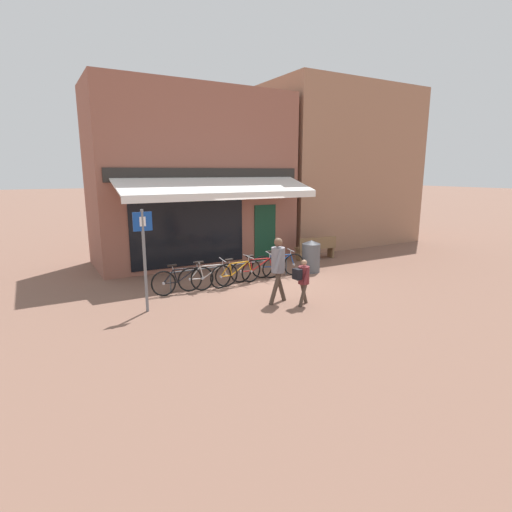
{
  "coord_description": "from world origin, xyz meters",
  "views": [
    {
      "loc": [
        -6.16,
        -10.01,
        3.29
      ],
      "look_at": [
        -0.91,
        -0.8,
        1.05
      ],
      "focal_mm": 28.0,
      "sensor_mm": 36.0,
      "label": 1
    }
  ],
  "objects_px": {
    "bicycle_silver": "(208,276)",
    "pedestrian_child": "(303,277)",
    "bicycle_red": "(257,269)",
    "pedestrian_adult": "(278,263)",
    "bicycle_black": "(183,280)",
    "park_bench": "(316,247)",
    "parking_sign": "(144,250)",
    "bicycle_blue": "(278,265)",
    "bicycle_orange": "(236,273)",
    "litter_bin": "(311,256)"
  },
  "relations": [
    {
      "from": "parking_sign",
      "to": "bicycle_red",
      "type": "bearing_deg",
      "value": 16.64
    },
    {
      "from": "bicycle_blue",
      "to": "litter_bin",
      "type": "relative_size",
      "value": 1.67
    },
    {
      "from": "pedestrian_child",
      "to": "park_bench",
      "type": "bearing_deg",
      "value": 44.94
    },
    {
      "from": "bicycle_red",
      "to": "litter_bin",
      "type": "xyz_separation_m",
      "value": [
        2.13,
        0.08,
        0.16
      ]
    },
    {
      "from": "park_bench",
      "to": "pedestrian_child",
      "type": "bearing_deg",
      "value": -125.7
    },
    {
      "from": "parking_sign",
      "to": "bicycle_blue",
      "type": "bearing_deg",
      "value": 14.67
    },
    {
      "from": "bicycle_silver",
      "to": "bicycle_red",
      "type": "xyz_separation_m",
      "value": [
        1.65,
        0.11,
        -0.0
      ]
    },
    {
      "from": "bicycle_blue",
      "to": "litter_bin",
      "type": "height_order",
      "value": "litter_bin"
    },
    {
      "from": "litter_bin",
      "to": "park_bench",
      "type": "distance_m",
      "value": 2.04
    },
    {
      "from": "bicycle_silver",
      "to": "bicycle_blue",
      "type": "distance_m",
      "value": 2.49
    },
    {
      "from": "pedestrian_child",
      "to": "parking_sign",
      "type": "xyz_separation_m",
      "value": [
        -3.51,
        1.46,
        0.78
      ]
    },
    {
      "from": "bicycle_silver",
      "to": "park_bench",
      "type": "bearing_deg",
      "value": 22.2
    },
    {
      "from": "park_bench",
      "to": "bicycle_red",
      "type": "bearing_deg",
      "value": -150.06
    },
    {
      "from": "bicycle_black",
      "to": "bicycle_red",
      "type": "height_order",
      "value": "bicycle_red"
    },
    {
      "from": "bicycle_orange",
      "to": "bicycle_blue",
      "type": "xyz_separation_m",
      "value": [
        1.62,
        0.24,
        0.01
      ]
    },
    {
      "from": "pedestrian_adult",
      "to": "bicycle_black",
      "type": "bearing_deg",
      "value": 140.2
    },
    {
      "from": "bicycle_red",
      "to": "bicycle_silver",
      "type": "bearing_deg",
      "value": -174.04
    },
    {
      "from": "bicycle_silver",
      "to": "pedestrian_child",
      "type": "bearing_deg",
      "value": -54.22
    },
    {
      "from": "bicycle_silver",
      "to": "bicycle_blue",
      "type": "relative_size",
      "value": 1.0
    },
    {
      "from": "bicycle_silver",
      "to": "bicycle_red",
      "type": "bearing_deg",
      "value": 8.05
    },
    {
      "from": "bicycle_black",
      "to": "park_bench",
      "type": "relative_size",
      "value": 1.1
    },
    {
      "from": "bicycle_silver",
      "to": "litter_bin",
      "type": "height_order",
      "value": "litter_bin"
    },
    {
      "from": "bicycle_red",
      "to": "pedestrian_adult",
      "type": "bearing_deg",
      "value": -103.4
    },
    {
      "from": "bicycle_red",
      "to": "park_bench",
      "type": "xyz_separation_m",
      "value": [
        3.52,
        1.57,
        0.09
      ]
    },
    {
      "from": "bicycle_blue",
      "to": "bicycle_orange",
      "type": "bearing_deg",
      "value": -161.39
    },
    {
      "from": "bicycle_black",
      "to": "parking_sign",
      "type": "height_order",
      "value": "parking_sign"
    },
    {
      "from": "bicycle_silver",
      "to": "bicycle_orange",
      "type": "bearing_deg",
      "value": 0.97
    },
    {
      "from": "bicycle_blue",
      "to": "park_bench",
      "type": "height_order",
      "value": "park_bench"
    },
    {
      "from": "bicycle_orange",
      "to": "pedestrian_adult",
      "type": "relative_size",
      "value": 1.05
    },
    {
      "from": "bicycle_orange",
      "to": "pedestrian_child",
      "type": "height_order",
      "value": "pedestrian_child"
    },
    {
      "from": "bicycle_silver",
      "to": "bicycle_blue",
      "type": "xyz_separation_m",
      "value": [
        2.48,
        0.19,
        0.01
      ]
    },
    {
      "from": "bicycle_black",
      "to": "bicycle_red",
      "type": "relative_size",
      "value": 1.0
    },
    {
      "from": "bicycle_blue",
      "to": "park_bench",
      "type": "xyz_separation_m",
      "value": [
        2.69,
        1.49,
        0.08
      ]
    },
    {
      "from": "parking_sign",
      "to": "park_bench",
      "type": "distance_m",
      "value": 7.73
    },
    {
      "from": "bicycle_black",
      "to": "bicycle_silver",
      "type": "distance_m",
      "value": 0.75
    },
    {
      "from": "bicycle_silver",
      "to": "litter_bin",
      "type": "bearing_deg",
      "value": 7.08
    },
    {
      "from": "bicycle_black",
      "to": "litter_bin",
      "type": "bearing_deg",
      "value": 3.77
    },
    {
      "from": "bicycle_red",
      "to": "pedestrian_adult",
      "type": "xyz_separation_m",
      "value": [
        -0.58,
        -2.08,
        0.66
      ]
    },
    {
      "from": "parking_sign",
      "to": "park_bench",
      "type": "height_order",
      "value": "parking_sign"
    },
    {
      "from": "bicycle_orange",
      "to": "bicycle_blue",
      "type": "height_order",
      "value": "bicycle_blue"
    },
    {
      "from": "bicycle_silver",
      "to": "bicycle_orange",
      "type": "height_order",
      "value": "bicycle_orange"
    },
    {
      "from": "bicycle_silver",
      "to": "park_bench",
      "type": "height_order",
      "value": "park_bench"
    },
    {
      "from": "bicycle_black",
      "to": "parking_sign",
      "type": "relative_size",
      "value": 0.73
    },
    {
      "from": "litter_bin",
      "to": "bicycle_blue",
      "type": "bearing_deg",
      "value": 179.93
    },
    {
      "from": "bicycle_silver",
      "to": "park_bench",
      "type": "distance_m",
      "value": 5.44
    },
    {
      "from": "bicycle_black",
      "to": "litter_bin",
      "type": "distance_m",
      "value": 4.54
    },
    {
      "from": "bicycle_red",
      "to": "pedestrian_child",
      "type": "height_order",
      "value": "pedestrian_child"
    },
    {
      "from": "bicycle_silver",
      "to": "parking_sign",
      "type": "relative_size",
      "value": 0.73
    },
    {
      "from": "bicycle_red",
      "to": "pedestrian_adult",
      "type": "height_order",
      "value": "pedestrian_adult"
    },
    {
      "from": "bicycle_silver",
      "to": "pedestrian_adult",
      "type": "height_order",
      "value": "pedestrian_adult"
    }
  ]
}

